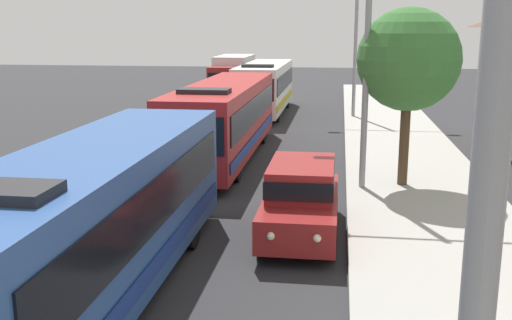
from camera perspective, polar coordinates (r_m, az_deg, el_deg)
The scene contains 9 objects.
bus_lead at distance 11.99m, azimuth -15.07°, elevation -5.34°, with size 2.58×11.04×3.21m.
bus_second_in_line at distance 24.41m, azimuth -2.99°, elevation 4.08°, with size 2.58×12.16×3.21m.
bus_middle at distance 37.26m, azimuth 0.84°, elevation 7.02°, with size 2.58×10.72×3.21m.
white_suv at distance 15.44m, azimuth 4.32°, elevation -3.46°, with size 1.86×4.81×1.90m.
box_truck_oncoming at distance 44.94m, azimuth -2.21°, elevation 7.98°, with size 2.35×7.37×3.15m.
streetlamp_near at distance 3.38m, azimuth 21.60°, elevation 3.06°, with size 5.03×0.28×7.57m.
streetlamp_mid at distance 19.35m, azimuth 10.57°, elevation 12.13°, with size 5.73×0.28×8.29m.
streetlamp_far at distance 35.43m, azimuth 9.49°, elevation 12.53°, with size 6.49×0.28×8.49m.
roadside_tree at distance 19.98m, azimuth 14.28°, elevation 9.17°, with size 3.29×3.29×5.75m.
Camera 1 is at (3.30, -0.06, 5.28)m, focal length 42.16 mm.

